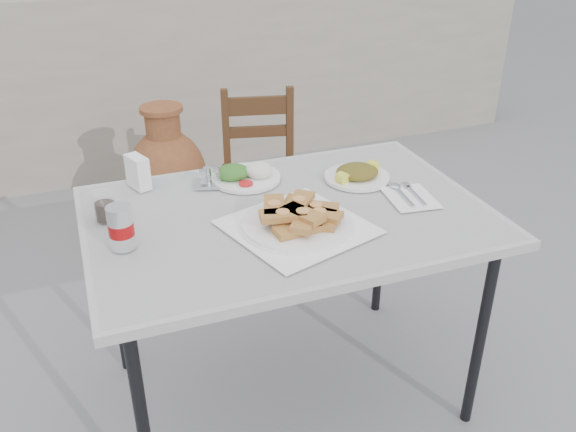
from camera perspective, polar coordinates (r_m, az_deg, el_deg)
name	(u,v)px	position (r m, az deg, el deg)	size (l,w,h in m)	color
ground	(257,419)	(2.43, -2.89, -18.47)	(80.00, 80.00, 0.00)	slate
cafe_table	(288,226)	(2.08, -0.04, -0.90)	(1.37, 0.95, 0.82)	black
pide_plate	(297,217)	(1.93, 0.89, -0.09)	(0.50, 0.50, 0.08)	white
salad_rice_plate	(245,174)	(2.27, -4.04, 3.94)	(0.26, 0.26, 0.06)	white
salad_chopped_plate	(357,174)	(2.29, 6.49, 3.95)	(0.24, 0.24, 0.05)	white
soda_can	(121,227)	(1.88, -15.36, -1.02)	(0.08, 0.08, 0.14)	silver
cola_glass	(105,207)	(2.06, -16.77, 0.78)	(0.07, 0.07, 0.10)	white
napkin_holder	(138,172)	(2.26, -13.87, 4.02)	(0.08, 0.11, 0.12)	white
condiment_caddy	(209,180)	(2.23, -7.39, 3.40)	(0.12, 0.11, 0.07)	silver
cutlery_napkin	(408,195)	(2.19, 11.16, 1.92)	(0.18, 0.23, 0.02)	white
chair	(261,175)	(3.18, -2.52, 3.83)	(0.48, 0.48, 0.88)	#36220E
terracotta_urn	(168,178)	(3.45, -11.15, 3.50)	(0.44, 0.44, 0.77)	brown
back_wall	(130,88)	(4.28, -14.53, 11.51)	(6.00, 0.25, 1.20)	#A09685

